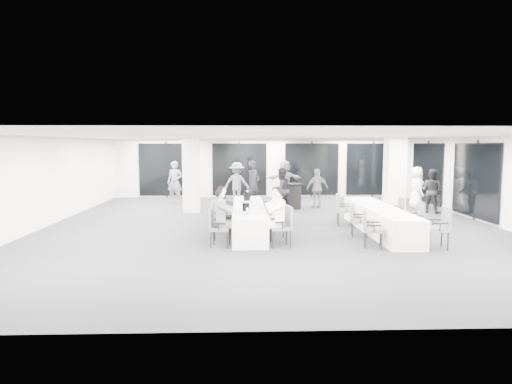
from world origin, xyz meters
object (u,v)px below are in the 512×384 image
at_px(banquet_table_main, 249,218).
at_px(cocktail_table, 293,196).
at_px(chair_side_left_near, 370,227).
at_px(chair_side_left_far, 342,208).
at_px(chair_main_right_mid, 278,214).
at_px(standing_guest_g, 175,179).
at_px(banquet_table_side, 379,219).
at_px(standing_guest_a, 253,180).
at_px(standing_guest_e, 417,185).
at_px(standing_guest_f, 285,177).
at_px(ice_bucket_near, 246,207).
at_px(chair_main_right_far, 273,205).
at_px(chair_side_right_far, 397,210).
at_px(standing_guest_b, 281,187).
at_px(chair_main_right_fourth, 275,210).
at_px(chair_main_left_far, 223,207).
at_px(chair_main_left_near, 217,225).
at_px(standing_guest_h, 432,188).
at_px(chair_main_left_second, 218,217).
at_px(chair_main_left_mid, 220,214).
at_px(chair_side_right_mid, 416,217).
at_px(chair_main_right_second, 281,220).
at_px(chair_main_right_near, 284,224).
at_px(standing_guest_c, 237,180).
at_px(chair_side_right_near, 440,225).
at_px(standing_guest_d, 317,186).
at_px(chair_main_left_fourth, 221,209).
at_px(ice_bucket_far, 247,196).

bearing_deg(banquet_table_main, cocktail_table, 68.05).
height_order(chair_side_left_near, chair_side_left_far, chair_side_left_far).
bearing_deg(chair_main_right_mid, standing_guest_g, 21.49).
relative_size(banquet_table_side, standing_guest_a, 2.35).
xyz_separation_m(standing_guest_e, standing_guest_f, (-4.97, 3.24, 0.09)).
relative_size(banquet_table_main, ice_bucket_near, 22.38).
relative_size(chair_main_right_far, chair_side_right_far, 1.05).
height_order(standing_guest_b, standing_guest_e, standing_guest_e).
height_order(chair_main_right_fourth, chair_side_right_far, chair_side_right_far).
bearing_deg(chair_main_left_far, chair_main_right_mid, 38.68).
height_order(banquet_table_side, chair_main_right_far, chair_main_right_far).
relative_size(chair_main_left_near, standing_guest_h, 0.52).
height_order(chair_main_left_far, standing_guest_h, standing_guest_h).
height_order(chair_main_left_second, chair_main_left_mid, chair_main_left_second).
bearing_deg(ice_bucket_near, chair_main_left_near, -125.90).
xyz_separation_m(chair_main_left_mid, chair_side_right_mid, (5.47, -0.63, -0.01)).
height_order(chair_main_right_mid, standing_guest_g, standing_guest_g).
xyz_separation_m(chair_main_right_second, standing_guest_e, (5.95, 5.83, 0.40)).
distance_m(chair_main_left_near, standing_guest_h, 9.46).
xyz_separation_m(banquet_table_main, chair_main_right_mid, (0.83, -0.37, 0.18)).
height_order(chair_main_left_mid, chair_main_right_fourth, chair_main_left_mid).
xyz_separation_m(cocktail_table, chair_main_right_near, (-1.02, -6.75, 0.07)).
bearing_deg(chair_side_left_near, standing_guest_f, -161.35).
distance_m(chair_main_left_far, standing_guest_b, 3.23).
relative_size(chair_main_right_near, standing_guest_f, 0.49).
relative_size(chair_main_right_fourth, standing_guest_g, 0.43).
bearing_deg(standing_guest_h, chair_main_left_mid, 73.53).
xyz_separation_m(standing_guest_c, ice_bucket_near, (0.30, -7.21, -0.15)).
distance_m(chair_main_left_mid, standing_guest_f, 8.57).
distance_m(standing_guest_b, standing_guest_c, 2.86).
distance_m(chair_side_right_near, standing_guest_d, 7.52).
bearing_deg(chair_main_right_mid, chair_main_left_near, 127.11).
xyz_separation_m(standing_guest_d, standing_guest_h, (4.06, -1.43, 0.03)).
bearing_deg(chair_main_right_fourth, standing_guest_b, -11.09).
bearing_deg(standing_guest_f, chair_side_right_near, 95.34).
xyz_separation_m(chair_side_left_near, standing_guest_g, (-6.07, 8.82, 0.51)).
distance_m(chair_main_right_fourth, ice_bucket_near, 2.01).
distance_m(chair_main_right_second, chair_main_right_fourth, 2.02).
height_order(chair_main_left_near, chair_side_left_near, chair_main_left_near).
bearing_deg(chair_side_right_mid, chair_main_right_far, 59.89).
xyz_separation_m(standing_guest_a, standing_guest_b, (1.01, -1.63, -0.12)).
height_order(chair_main_left_far, standing_guest_d, standing_guest_d).
bearing_deg(chair_main_right_fourth, standing_guest_a, 3.89).
xyz_separation_m(chair_main_left_fourth, ice_bucket_far, (0.81, 0.62, 0.33)).
relative_size(chair_main_left_mid, chair_main_right_second, 1.01).
bearing_deg(chair_main_right_mid, banquet_table_side, -97.67).
bearing_deg(standing_guest_g, chair_main_left_fourth, -55.23).
relative_size(chair_side_right_far, standing_guest_g, 0.44).
relative_size(chair_side_right_far, standing_guest_d, 0.51).
bearing_deg(chair_main_right_far, chair_main_right_second, 170.33).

